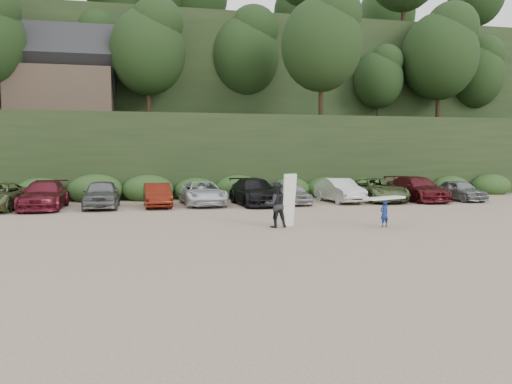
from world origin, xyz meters
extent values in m
plane|color=tan|center=(0.00, 0.00, 0.00)|extent=(120.00, 120.00, 0.00)
cube|color=black|center=(0.00, 22.00, 3.00)|extent=(80.00, 14.00, 6.00)
cube|color=black|center=(0.00, 40.00, 8.00)|extent=(90.00, 30.00, 16.00)
ellipsoid|color=black|center=(0.00, 22.00, 11.00)|extent=(66.00, 12.00, 10.00)
cube|color=#2B491E|center=(-0.55, 14.50, 0.60)|extent=(46.20, 2.00, 1.20)
cube|color=brown|center=(-12.00, 24.00, 8.00)|extent=(8.00, 6.00, 4.00)
imported|color=maroon|center=(-10.99, 9.87, 0.80)|extent=(2.30, 5.51, 1.59)
imported|color=slate|center=(-7.88, 9.84, 0.81)|extent=(2.00, 4.81, 1.63)
imported|color=#631A0E|center=(-4.74, 9.75, 0.70)|extent=(1.69, 4.31, 1.40)
imported|color=silver|center=(-2.01, 10.29, 0.73)|extent=(2.71, 5.40, 1.47)
imported|color=black|center=(1.11, 9.73, 0.81)|extent=(2.65, 5.72, 1.62)
imported|color=#9E9EA2|center=(3.53, 9.75, 0.68)|extent=(1.74, 4.04, 1.36)
imported|color=silver|center=(6.83, 10.26, 0.78)|extent=(2.01, 4.83, 1.55)
imported|color=#55643A|center=(9.40, 10.33, 0.76)|extent=(2.87, 5.64, 1.53)
imported|color=#511218|center=(12.26, 10.11, 0.81)|extent=(2.47, 5.67, 1.62)
imported|color=gray|center=(15.14, 9.67, 0.70)|extent=(1.94, 4.23, 1.40)
imported|color=navy|center=(4.52, -0.67, 0.58)|extent=(0.49, 0.40, 1.16)
cube|color=white|center=(4.52, -0.67, 1.23)|extent=(2.17, 1.46, 0.09)
imported|color=black|center=(0.02, 0.21, 0.96)|extent=(0.96, 0.77, 1.91)
cube|color=silver|center=(0.57, 0.23, 1.13)|extent=(0.71, 0.55, 2.26)
camera|label=1|loc=(-5.18, -20.02, 3.02)|focal=35.00mm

